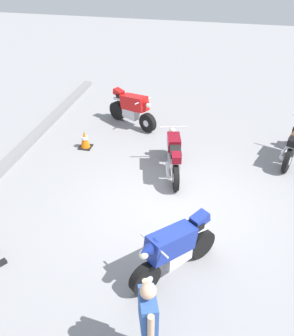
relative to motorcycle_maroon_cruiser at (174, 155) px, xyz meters
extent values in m
plane|color=gray|center=(-1.45, -0.19, -0.52)|extent=(40.00, 40.00, 0.00)
cylinder|color=black|center=(0.71, -2.87, -0.20)|extent=(0.64, 0.34, 0.64)
cylinder|color=silver|center=(0.71, -2.87, -0.20)|extent=(0.26, 0.21, 0.22)
cube|color=black|center=(0.83, -2.92, 0.30)|extent=(0.38, 0.32, 0.18)
cylinder|color=silver|center=(1.03, -2.81, -0.15)|extent=(0.56, 0.30, 0.16)
cylinder|color=black|center=(0.72, 0.17, -0.20)|extent=(0.65, 0.27, 0.64)
cylinder|color=black|center=(-0.69, -0.17, -0.20)|extent=(0.65, 0.27, 0.64)
cylinder|color=silver|center=(0.72, 0.17, -0.20)|extent=(0.25, 0.19, 0.22)
cylinder|color=silver|center=(-0.69, -0.17, -0.20)|extent=(0.25, 0.19, 0.22)
cube|color=silver|center=(-0.04, -0.01, -0.10)|extent=(0.61, 0.40, 0.32)
cube|color=maroon|center=(0.16, 0.03, 0.30)|extent=(0.62, 0.44, 0.30)
cube|color=maroon|center=(0.72, 0.17, 0.15)|extent=(0.47, 0.26, 0.08)
cube|color=black|center=(-0.28, -0.07, 0.32)|extent=(0.64, 0.39, 0.12)
cube|color=maroon|center=(-0.57, -0.14, 0.30)|extent=(0.36, 0.29, 0.18)
cylinder|color=silver|center=(-0.46, 0.06, -0.15)|extent=(0.57, 0.24, 0.16)
cylinder|color=silver|center=(0.48, 0.11, 0.55)|extent=(0.20, 0.69, 0.04)
sphere|color=silver|center=(0.69, 0.16, 0.35)|extent=(0.16, 0.16, 0.16)
cylinder|color=black|center=(-3.77, -0.12, -0.22)|extent=(0.57, 0.50, 0.60)
cylinder|color=black|center=(-2.71, -0.95, -0.22)|extent=(0.61, 0.55, 0.60)
cylinder|color=silver|center=(-3.77, -0.12, -0.22)|extent=(0.28, 0.27, 0.21)
cylinder|color=silver|center=(-2.71, -0.95, -0.22)|extent=(0.28, 0.27, 0.21)
cube|color=silver|center=(-3.20, -0.57, -0.12)|extent=(0.61, 0.57, 0.32)
cube|color=navy|center=(-3.31, -0.47, 0.28)|extent=(1.00, 0.90, 0.57)
cone|color=navy|center=(-3.72, -0.15, 0.43)|extent=(0.49, 0.49, 0.39)
cube|color=black|center=(-3.00, -0.72, 0.35)|extent=(0.63, 0.58, 0.12)
cube|color=navy|center=(-2.77, -0.91, 0.43)|extent=(0.41, 0.39, 0.23)
cylinder|color=silver|center=(-2.76, -0.81, 0.25)|extent=(0.37, 0.32, 0.17)
cylinder|color=silver|center=(-2.86, -0.94, 0.25)|extent=(0.37, 0.32, 0.17)
cylinder|color=silver|center=(-3.61, -0.24, 0.45)|extent=(0.46, 0.57, 0.04)
sphere|color=silver|center=(-3.78, -0.10, 0.38)|extent=(0.16, 0.16, 0.16)
cylinder|color=black|center=(2.10, 1.15, -0.22)|extent=(0.44, 0.60, 0.60)
cylinder|color=black|center=(2.78, 2.31, -0.22)|extent=(0.50, 0.63, 0.60)
cylinder|color=silver|center=(2.10, 1.15, -0.22)|extent=(0.26, 0.27, 0.21)
cylinder|color=silver|center=(2.78, 2.31, -0.22)|extent=(0.26, 0.27, 0.21)
cube|color=silver|center=(2.46, 1.77, -0.12)|extent=(0.53, 0.62, 0.32)
cube|color=red|center=(2.39, 1.64, 0.28)|extent=(0.81, 1.03, 0.57)
cone|color=red|center=(2.12, 1.19, 0.43)|extent=(0.47, 0.48, 0.39)
cube|color=black|center=(2.59, 1.99, 0.35)|extent=(0.53, 0.65, 0.12)
cube|color=red|center=(2.74, 2.24, 0.43)|extent=(0.37, 0.41, 0.23)
cylinder|color=silver|center=(2.65, 2.24, 0.25)|extent=(0.28, 0.39, 0.17)
cylinder|color=silver|center=(2.79, 2.16, 0.25)|extent=(0.28, 0.39, 0.17)
cylinder|color=silver|center=(2.19, 1.32, 0.45)|extent=(0.62, 0.39, 0.04)
sphere|color=silver|center=(2.08, 1.13, 0.38)|extent=(0.16, 0.16, 0.16)
cylinder|color=#384772|center=(-4.78, -0.37, -0.12)|extent=(0.17, 0.17, 0.81)
cube|color=#3359A5|center=(-4.93, -0.43, 0.58)|extent=(0.50, 0.36, 0.57)
cylinder|color=#D8AD8C|center=(-5.19, -0.52, 0.59)|extent=(0.12, 0.12, 0.54)
cylinder|color=#D8AD8C|center=(-4.67, -0.33, 0.59)|extent=(0.12, 0.12, 0.54)
sphere|color=#D8AD8C|center=(-4.93, -0.43, 1.00)|extent=(0.22, 0.22, 0.22)
cube|color=black|center=(-3.83, 2.70, -0.48)|extent=(0.27, 0.22, 0.08)
cube|color=black|center=(0.72, 2.70, -0.51)|extent=(0.36, 0.36, 0.03)
cone|color=orange|center=(0.72, 2.70, -0.24)|extent=(0.28, 0.28, 0.50)
cylinder|color=white|center=(0.72, 2.70, -0.20)|extent=(0.19, 0.19, 0.08)
camera|label=1|loc=(-7.80, -1.06, 4.82)|focal=38.69mm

